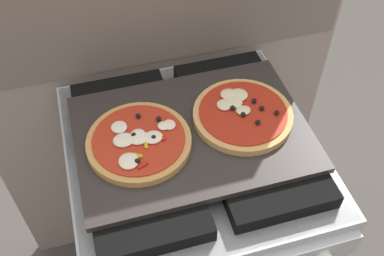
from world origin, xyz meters
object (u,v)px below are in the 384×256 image
stove (192,231)px  pizza_right (242,114)px  baking_tray (192,133)px  pizza_left (139,141)px

stove → pizza_right: (0.13, 0.01, 0.48)m
baking_tray → stove: bearing=-90.0°
baking_tray → pizza_left: 0.13m
baking_tray → pizza_right: bearing=4.2°
pizza_left → pizza_right: (0.25, 0.02, -0.00)m
pizza_right → baking_tray: bearing=-175.8°
stove → pizza_right: bearing=5.0°
pizza_left → pizza_right: 0.25m
stove → pizza_right: size_ratio=3.79×
baking_tray → pizza_right: size_ratio=2.27×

